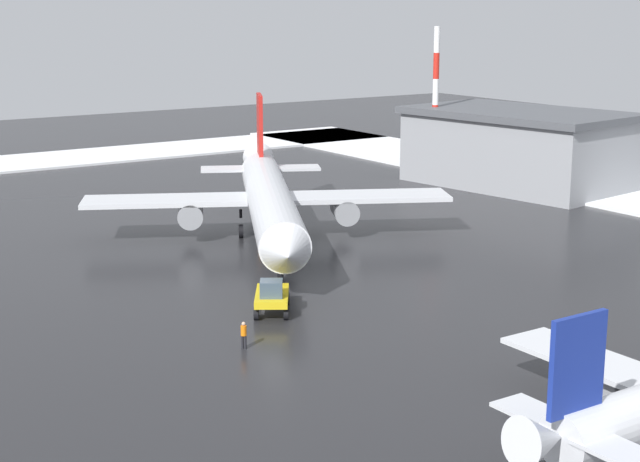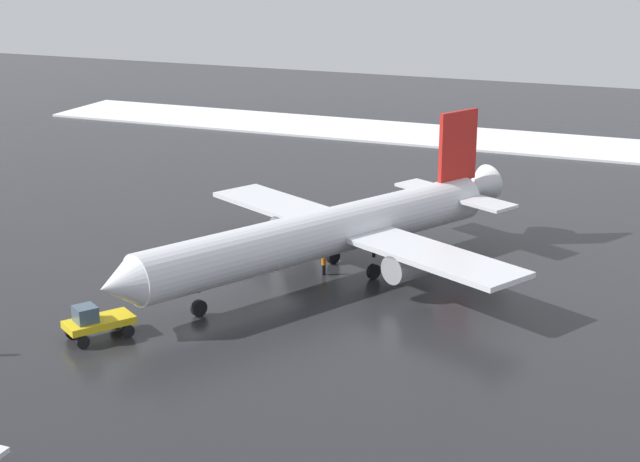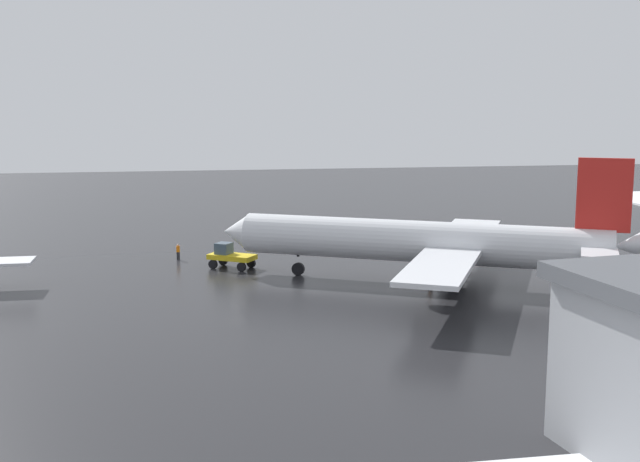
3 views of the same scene
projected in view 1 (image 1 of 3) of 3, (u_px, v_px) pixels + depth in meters
name	position (u px, v px, depth m)	size (l,w,h in m)	color
ground_plane	(271.00, 280.00, 74.45)	(240.00, 240.00, 0.00)	#232326
snow_bank_right	(7.00, 164.00, 128.60)	(14.00, 116.00, 0.30)	white
airplane_far_rear	(269.00, 200.00, 85.12)	(36.61, 31.21, 11.77)	silver
pushback_tug	(272.00, 295.00, 66.00)	(5.05, 4.36, 2.50)	gold
ground_crew_beside_wing	(244.00, 334.00, 59.21)	(0.36, 0.36, 1.71)	black
ground_crew_near_tug	(260.00, 233.00, 85.64)	(0.36, 0.36, 1.71)	black
antenna_mast	(435.00, 105.00, 114.95)	(0.70, 0.70, 18.09)	red
cargo_hangar	(518.00, 148.00, 112.58)	(26.80, 18.24, 8.80)	gray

